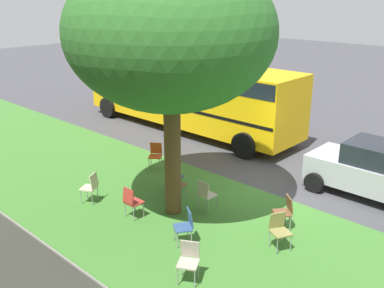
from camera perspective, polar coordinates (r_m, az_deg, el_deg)
ground at (r=13.66m, az=9.60°, el=-5.73°), size 80.00×80.00×0.00m
grass_verge at (r=11.39m, az=0.49°, el=-10.82°), size 48.00×6.00×0.01m
street_tree at (r=10.78m, az=-2.81°, el=14.12°), size 5.12×5.12×6.66m
chair_0 at (r=11.98m, az=1.84°, el=-6.43°), size 0.46×0.46×0.88m
chair_1 at (r=12.67m, az=-2.18°, el=-4.93°), size 0.47×0.47×0.88m
chair_2 at (r=11.69m, az=-7.87°, el=-7.29°), size 0.43×0.43×0.88m
chair_3 at (r=12.74m, az=-13.05°, el=-5.30°), size 0.57×0.56×0.88m
chair_4 at (r=10.52m, az=11.33°, el=-10.72°), size 0.56×0.56×0.88m
chair_5 at (r=9.29m, az=-0.43°, el=-14.70°), size 0.57×0.57×0.88m
chair_6 at (r=11.35m, az=12.03°, el=-8.40°), size 0.59×0.59×0.88m
chair_7 at (r=14.86m, az=-4.78°, el=-1.25°), size 0.58×0.58×0.88m
chair_8 at (r=13.28m, az=-2.47°, el=-3.77°), size 0.51×0.51×0.88m
chair_9 at (r=10.48m, az=-0.83°, el=-10.42°), size 0.57×0.58×0.88m
parked_car at (r=13.68m, az=22.87°, el=-3.19°), size 3.70×1.92×1.65m
school_bus at (r=18.86m, az=-0.65°, el=7.18°), size 10.40×2.80×2.88m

